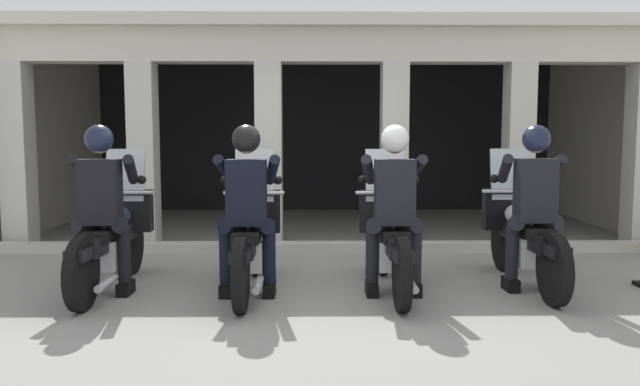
# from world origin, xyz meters

# --- Properties ---
(ground_plane) EXTENTS (80.00, 80.00, 0.00)m
(ground_plane) POSITION_xyz_m (0.00, 3.00, 0.00)
(ground_plane) COLOR gray
(station_building) EXTENTS (9.53, 4.61, 3.05)m
(station_building) POSITION_xyz_m (0.18, 4.57, 1.93)
(station_building) COLOR black
(station_building) RESTS_ON ground
(kerb_strip) EXTENTS (9.03, 0.24, 0.12)m
(kerb_strip) POSITION_xyz_m (0.18, 1.83, 0.06)
(kerb_strip) COLOR #B7B5AD
(kerb_strip) RESTS_ON ground
(motorcycle_far_left) EXTENTS (0.62, 2.04, 1.35)m
(motorcycle_far_left) POSITION_xyz_m (-2.03, 0.03, 0.50)
(motorcycle_far_left) COLOR black
(motorcycle_far_left) RESTS_ON ground
(police_officer_far_left) EXTENTS (0.63, 0.61, 1.58)m
(police_officer_far_left) POSITION_xyz_m (-2.03, -0.25, 0.94)
(police_officer_far_left) COLOR black
(police_officer_far_left) RESTS_ON ground
(motorcycle_center_left) EXTENTS (0.62, 2.04, 1.35)m
(motorcycle_center_left) POSITION_xyz_m (-0.68, -0.03, 0.50)
(motorcycle_center_left) COLOR black
(motorcycle_center_left) RESTS_ON ground
(police_officer_center_left) EXTENTS (0.63, 0.61, 1.58)m
(police_officer_center_left) POSITION_xyz_m (-0.68, -0.32, 0.94)
(police_officer_center_left) COLOR black
(police_officer_center_left) RESTS_ON ground
(motorcycle_center_right) EXTENTS (0.62, 2.04, 1.35)m
(motorcycle_center_right) POSITION_xyz_m (0.68, -0.02, 0.50)
(motorcycle_center_right) COLOR black
(motorcycle_center_right) RESTS_ON ground
(police_officer_center_right) EXTENTS (0.63, 0.61, 1.58)m
(police_officer_center_right) POSITION_xyz_m (0.68, -0.30, 0.94)
(police_officer_center_right) COLOR black
(police_officer_center_right) RESTS_ON ground
(motorcycle_far_right) EXTENTS (0.62, 2.04, 1.35)m
(motorcycle_far_right) POSITION_xyz_m (2.03, 0.14, 0.50)
(motorcycle_far_right) COLOR black
(motorcycle_far_right) RESTS_ON ground
(police_officer_far_right) EXTENTS (0.63, 0.61, 1.58)m
(police_officer_far_right) POSITION_xyz_m (2.03, -0.15, 0.94)
(police_officer_far_right) COLOR black
(police_officer_far_right) RESTS_ON ground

